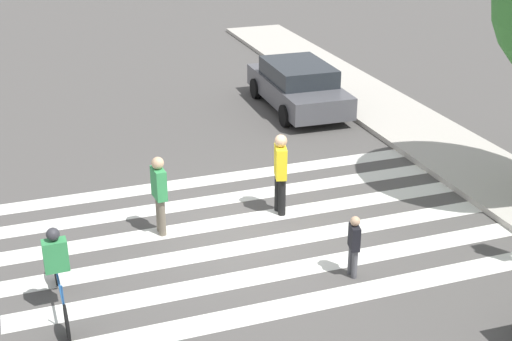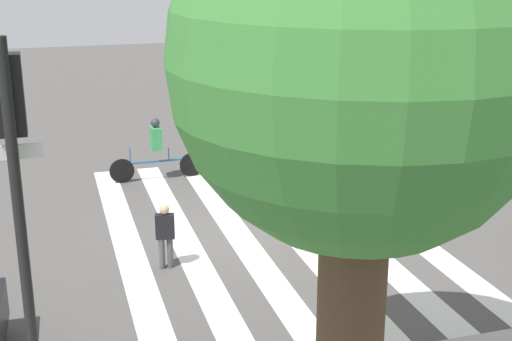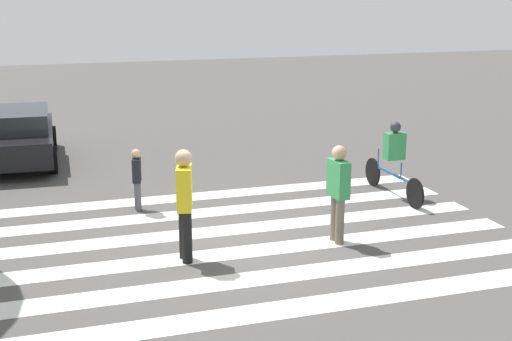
% 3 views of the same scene
% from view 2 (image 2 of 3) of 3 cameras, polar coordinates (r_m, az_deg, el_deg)
% --- Properties ---
extents(ground_plane, '(60.00, 60.00, 0.00)m').
position_cam_2_polar(ground_plane, '(14.64, 0.65, -4.87)').
color(ground_plane, '#4C4947').
extents(crosswalk_stripes, '(6.08, 10.00, 0.01)m').
position_cam_2_polar(crosswalk_stripes, '(14.64, 0.65, -4.86)').
color(crosswalk_stripes, silver).
rests_on(crosswalk_stripes, ground_plane).
extents(traffic_light, '(0.60, 0.50, 4.76)m').
position_cam_2_polar(traffic_light, '(7.79, -18.69, -0.22)').
color(traffic_light, black).
rests_on(traffic_light, ground_plane).
extents(street_tree, '(3.81, 3.81, 6.44)m').
position_cam_2_polar(street_tree, '(7.00, 8.47, 7.98)').
color(street_tree, '#4C3826').
rests_on(street_tree, ground_plane).
extents(pedestrian_child_with_backpack, '(0.48, 0.25, 1.68)m').
position_cam_2_polar(pedestrian_child_with_backpack, '(16.10, 0.72, 0.82)').
color(pedestrian_child_with_backpack, '#6B6051').
rests_on(pedestrian_child_with_backpack, ground_plane).
extents(pedestrian_adult_tall_backpack, '(0.36, 0.22, 1.22)m').
position_cam_2_polar(pedestrian_adult_tall_backpack, '(12.88, -7.28, -4.95)').
color(pedestrian_adult_tall_backpack, '#4C4C51').
rests_on(pedestrian_adult_tall_backpack, ground_plane).
extents(pedestrian_adult_blue_shirt, '(0.54, 0.34, 1.80)m').
position_cam_2_polar(pedestrian_adult_blue_shirt, '(13.74, 4.15, -1.90)').
color(pedestrian_adult_blue_shirt, black).
rests_on(pedestrian_adult_blue_shirt, ground_plane).
extents(cyclist_mid_street, '(2.35, 0.40, 1.57)m').
position_cam_2_polar(cyclist_mid_street, '(17.73, -7.99, 1.93)').
color(cyclist_mid_street, black).
rests_on(cyclist_mid_street, ground_plane).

